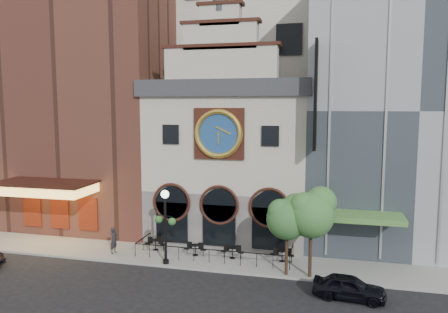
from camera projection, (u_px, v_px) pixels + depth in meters
ground at (204, 272)px, 27.76m from camera, size 120.00×120.00×0.00m
sidewalk at (214, 257)px, 30.16m from camera, size 44.00×5.00×0.15m
clock_building at (231, 154)px, 34.53m from camera, size 12.60×8.78×18.65m
theater_building at (95, 82)px, 38.97m from camera, size 14.00×15.60×25.00m
retail_building at (404, 110)px, 33.14m from camera, size 14.00×14.40×20.00m
office_tower at (258, 12)px, 44.72m from camera, size 20.00×16.00×40.00m
cafe_railing at (214, 250)px, 30.10m from camera, size 10.60×2.60×0.90m
bistro_0 at (156, 244)px, 31.41m from camera, size 1.58×0.68×0.90m
bistro_1 at (195, 249)px, 30.27m from camera, size 1.58×0.68×0.90m
bistro_2 at (232, 252)px, 29.71m from camera, size 1.58×0.68×0.90m
bistro_3 at (282, 255)px, 29.10m from camera, size 1.58×0.68×0.90m
car_right at (349, 287)px, 23.77m from camera, size 4.05×1.97×1.33m
pedestrian at (114, 240)px, 30.68m from camera, size 0.53×0.73×1.85m
lamppost at (165, 218)px, 28.42m from camera, size 1.54×0.78×4.92m
tree_left at (288, 216)px, 26.50m from camera, size 2.62×2.53×5.05m
tree_right at (312, 211)px, 26.12m from camera, size 2.88×2.77×5.55m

